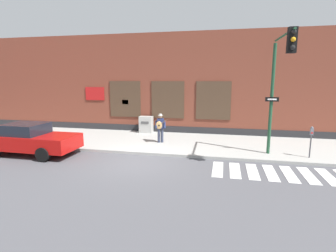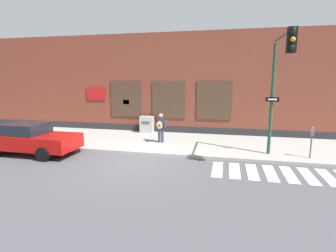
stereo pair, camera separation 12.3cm
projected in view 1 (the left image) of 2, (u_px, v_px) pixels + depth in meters
ground_plane at (138, 163)px, 11.60m from camera, size 160.00×160.00×0.00m
sidewalk at (158, 142)px, 15.20m from camera, size 28.00×5.16×0.13m
building_backdrop at (174, 84)px, 19.03m from camera, size 28.00×4.06×6.61m
crosswalk at (280, 173)px, 10.25m from camera, size 5.20×1.90×0.01m
red_car at (30, 139)px, 12.74m from camera, size 4.62×2.03×1.53m
busker at (160, 126)px, 14.58m from camera, size 0.77×0.64×1.62m
traffic_light at (279, 76)px, 10.85m from camera, size 0.60×3.07×5.29m
parking_meter at (311, 137)px, 11.73m from camera, size 0.13×0.11×1.44m
utility_box at (146, 124)px, 17.43m from camera, size 0.87×0.55×1.09m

